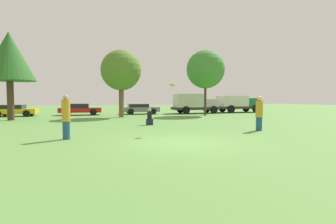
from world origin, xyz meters
The scene contains 13 objects.
ground_plane centered at (0.00, 0.00, 0.00)m, with size 120.00×120.00×0.00m, color #5B8E42.
person_thrower centered at (-4.23, 2.18, 0.94)m, with size 0.34×0.34×1.85m.
person_catcher centered at (5.28, 2.20, 0.92)m, with size 0.37×0.37×1.82m.
frisbee centered at (0.54, 2.56, 2.34)m, with size 0.28×0.27×0.15m.
bystander_sitting centered at (0.39, 6.74, 0.46)m, with size 0.40×0.33×1.08m.
tree_0 centered at (-9.18, 13.41, 4.94)m, with size 3.78×3.78×6.88m.
tree_1 centered at (-0.50, 14.13, 4.24)m, with size 3.65×3.65×6.09m.
tree_2 centered at (7.99, 14.23, 4.66)m, with size 3.87×3.87×6.60m.
parked_car_yellow centered at (-10.18, 18.35, 0.60)m, with size 3.90×2.14×1.11m.
parked_car_red centered at (-4.27, 18.49, 0.64)m, with size 4.25×2.02×1.18m.
parked_car_grey centered at (2.08, 18.36, 0.61)m, with size 3.99×2.10×1.12m.
delivery_truck_silver centered at (8.33, 17.86, 1.22)m, with size 5.48×2.43×2.24m.
delivery_truck_green centered at (14.32, 18.22, 1.17)m, with size 5.54×2.60×2.04m.
Camera 1 is at (-3.29, -8.94, 1.68)m, focal length 26.74 mm.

